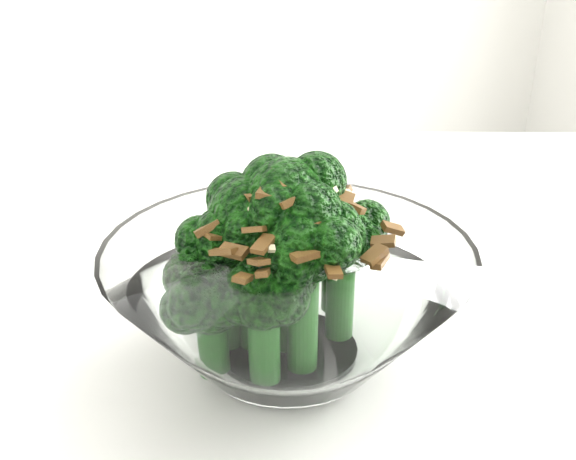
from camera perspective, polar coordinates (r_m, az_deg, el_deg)
name	(u,v)px	position (r m, az deg, el deg)	size (l,w,h in m)	color
table	(283,330)	(0.58, -0.41, -8.90)	(1.40, 1.16, 0.75)	white
broccoli_dish	(286,288)	(0.41, -0.17, -5.22)	(0.23, 0.23, 0.14)	white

